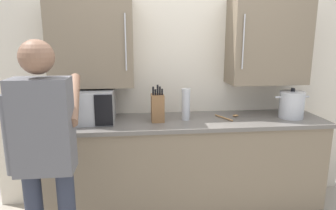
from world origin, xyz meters
name	(u,v)px	position (x,y,z in m)	size (l,w,h in m)	color
back_wall_tiled	(180,62)	(0.00, 1.20, 1.40)	(3.54, 0.44, 2.66)	beige
counter_unit	(183,167)	(0.00, 0.92, 0.45)	(2.55, 0.60, 0.90)	#756651
microwave_oven	(81,106)	(-0.90, 0.95, 1.04)	(0.53, 0.73, 0.28)	#B7BABF
wooden_spoon	(230,117)	(0.43, 0.95, 0.91)	(0.23, 0.22, 0.02)	#A37547
stock_pot	(292,105)	(0.99, 0.89, 1.03)	(0.32, 0.22, 0.27)	#B7BABF
knife_block	(158,108)	(-0.24, 0.91, 1.02)	(0.11, 0.15, 0.33)	brown
thermos_flask	(186,104)	(0.01, 0.92, 1.05)	(0.08, 0.08, 0.28)	#B7BABF
person_figure	(45,148)	(-0.98, 0.15, 0.96)	(0.44, 0.61, 1.62)	#282D3D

